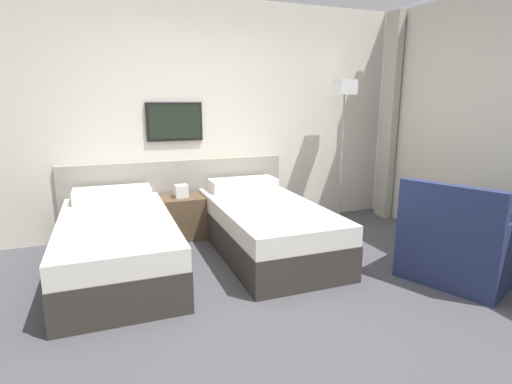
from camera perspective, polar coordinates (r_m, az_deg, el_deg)
The scene contains 7 objects.
ground_plane at distance 3.29m, azimuth 2.17°, elevation -15.20°, with size 16.00×16.00×0.00m, color #47474C.
wall_headboard at distance 4.86m, azimuth -7.53°, elevation 9.87°, with size 10.00×0.10×2.70m.
bed_near_door at distance 3.90m, azimuth -19.20°, elevation -7.01°, with size 0.98×1.96×0.64m.
bed_near_window at distance 4.18m, azimuth 1.37°, elevation -4.95°, with size 0.98×1.96×0.64m.
nightstand at distance 4.67m, azimuth -10.46°, elevation -3.47°, with size 0.49×0.39×0.62m.
floor_lamp at distance 5.19m, azimuth 12.44°, elevation 11.83°, with size 0.24×0.24×1.80m.
armchair at distance 3.99m, azimuth 27.06°, elevation -6.93°, with size 1.09×1.09×0.90m.
Camera 1 is at (-1.14, -2.67, 1.54)m, focal length 28.00 mm.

